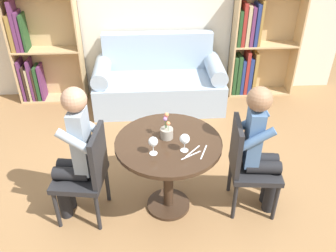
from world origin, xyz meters
TOP-DOWN VIEW (x-y plane):
  - ground_plane at (0.00, 0.00)m, footprint 16.00×16.00m
  - round_table at (0.00, 0.00)m, footprint 0.90×0.90m
  - couch at (0.00, 1.95)m, footprint 1.71×0.80m
  - bookshelf_left at (-1.60, 2.22)m, footprint 0.90×0.28m
  - bookshelf_right at (1.34, 2.22)m, footprint 0.90×0.28m
  - chair_left at (-0.69, -0.04)m, footprint 0.48×0.48m
  - chair_right at (0.69, -0.02)m, footprint 0.46×0.46m
  - person_left at (-0.78, -0.02)m, footprint 0.45×0.38m
  - person_right at (0.78, -0.03)m, footprint 0.44×0.37m
  - wine_glass_left at (-0.13, -0.16)m, footprint 0.08×0.08m
  - wine_glass_right at (0.12, -0.13)m, footprint 0.08×0.08m
  - flower_vase at (-0.01, 0.06)m, footprint 0.11×0.11m
  - knife_left_setting at (0.16, -0.20)m, footprint 0.17×0.11m
  - fork_left_setting at (0.27, -0.16)m, footprint 0.08×0.18m
  - knife_right_setting at (0.18, -0.15)m, footprint 0.14×0.15m

SIDE VIEW (x-z plane):
  - ground_plane at x=0.00m, z-range 0.00..0.00m
  - couch at x=0.00m, z-range -0.15..0.77m
  - chair_left at x=-0.69m, z-range 0.04..0.94m
  - chair_right at x=0.69m, z-range 0.04..0.94m
  - round_table at x=0.00m, z-range 0.21..0.96m
  - person_right at x=0.78m, z-range 0.04..1.28m
  - bookshelf_left at x=-1.60m, z-range -0.06..1.40m
  - person_left at x=-0.78m, z-range 0.03..1.31m
  - bookshelf_right at x=1.34m, z-range -0.05..1.41m
  - knife_left_setting at x=0.16m, z-range 0.74..0.75m
  - fork_left_setting at x=0.27m, z-range 0.74..0.75m
  - knife_right_setting at x=0.18m, z-range 0.74..0.75m
  - flower_vase at x=-0.01m, z-range 0.70..0.93m
  - wine_glass_right at x=0.12m, z-range 0.78..0.93m
  - wine_glass_left at x=-0.13m, z-range 0.78..0.93m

